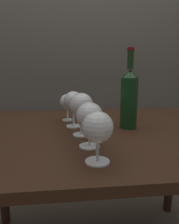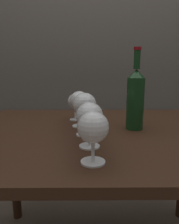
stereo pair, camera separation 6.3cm
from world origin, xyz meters
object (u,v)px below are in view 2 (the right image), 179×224
Objects in this scene: wine_glass_cabernet at (93,129)px; wine_glass_chardonnay at (75,102)px; wine_glass_port at (85,106)px; wine_glass_merlot at (79,101)px; wine_bottle at (135,98)px; wine_glass_white at (90,117)px.

wine_glass_chardonnay is (-0.08, 0.49, -0.00)m from wine_glass_cabernet.
wine_glass_port is at bearing -78.48° from wine_glass_chardonnay.
wine_glass_cabernet is 0.37m from wine_glass_merlot.
wine_bottle is (0.18, 0.33, 0.04)m from wine_glass_cabernet.
wine_glass_cabernet is at bearing -82.20° from wine_glass_merlot.
wine_glass_white is at bearing -82.00° from wine_glass_port.
wine_glass_white is 0.89× the size of wine_glass_port.
wine_glass_merlot reaches higher than wine_glass_cabernet.
wine_glass_port is 1.23× the size of wine_glass_chardonnay.
wine_glass_merlot reaches higher than wine_glass_chardonnay.
wine_glass_chardonnay is at bearing 102.04° from wine_glass_merlot.
wine_glass_chardonnay is (-0.05, 0.25, -0.02)m from wine_glass_port.
wine_bottle reaches higher than wine_glass_white.
wine_bottle reaches higher than wine_glass_chardonnay.
wine_glass_white is 0.44× the size of wine_bottle.
wine_bottle is at bearing 61.11° from wine_glass_cabernet.
wine_glass_merlot is at bearing 101.02° from wine_glass_port.
wine_glass_port is 0.23m from wine_bottle.
wine_glass_merlot reaches higher than wine_glass_white.
wine_glass_cabernet is 0.50m from wine_glass_chardonnay.
wine_glass_cabernet is at bearing -83.91° from wine_glass_port.
wine_glass_merlot is (-0.04, 0.25, 0.01)m from wine_glass_white.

